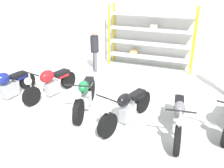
% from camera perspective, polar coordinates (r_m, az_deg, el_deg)
% --- Properties ---
extents(ground_plane, '(30.00, 30.00, 0.00)m').
position_cam_1_polar(ground_plane, '(7.06, -1.20, -6.43)').
color(ground_plane, silver).
extents(back_wall, '(30.00, 0.08, 3.60)m').
position_cam_1_polar(back_wall, '(10.60, 8.47, 13.89)').
color(back_wall, silver).
rests_on(back_wall, ground_plane).
extents(shelving_rack, '(3.45, 0.63, 2.51)m').
position_cam_1_polar(shelving_rack, '(10.32, 8.69, 10.57)').
color(shelving_rack, yellow).
rests_on(shelving_rack, ground_plane).
extents(motorcycle_blue, '(0.73, 2.11, 0.99)m').
position_cam_1_polar(motorcycle_blue, '(8.31, -22.80, -0.35)').
color(motorcycle_blue, black).
rests_on(motorcycle_blue, ground_plane).
extents(motorcycle_red, '(0.83, 2.08, 1.02)m').
position_cam_1_polar(motorcycle_red, '(8.00, -13.90, 0.37)').
color(motorcycle_red, black).
rests_on(motorcycle_red, ground_plane).
extents(motorcycle_green, '(0.79, 2.03, 1.06)m').
position_cam_1_polar(motorcycle_green, '(6.96, -6.25, -2.68)').
color(motorcycle_green, black).
rests_on(motorcycle_green, ground_plane).
extents(motorcycle_black, '(0.94, 2.10, 1.00)m').
position_cam_1_polar(motorcycle_black, '(6.35, 3.33, -5.49)').
color(motorcycle_black, black).
rests_on(motorcycle_black, ground_plane).
extents(motorcycle_grey, '(0.61, 2.18, 1.03)m').
position_cam_1_polar(motorcycle_grey, '(6.15, 14.87, -7.36)').
color(motorcycle_grey, black).
rests_on(motorcycle_grey, ground_plane).
extents(person_browsing, '(0.45, 0.45, 1.64)m').
position_cam_1_polar(person_browsing, '(9.78, -3.99, 8.26)').
color(person_browsing, '#595960').
rests_on(person_browsing, ground_plane).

